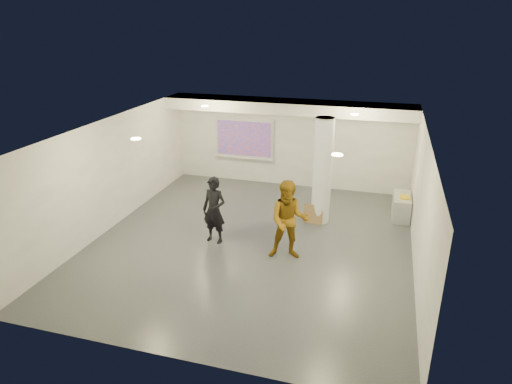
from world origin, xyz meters
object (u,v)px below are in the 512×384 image
(woman, at_px, (214,210))
(projection_screen, at_px, (244,139))
(column, at_px, (322,171))
(credenza, at_px, (401,207))
(man, at_px, (289,220))

(woman, bearing_deg, projection_screen, 107.75)
(column, distance_m, projection_screen, 4.08)
(credenza, bearing_deg, man, -131.15)
(credenza, relative_size, woman, 0.66)
(woman, xyz_separation_m, man, (2.01, -0.30, 0.10))
(projection_screen, bearing_deg, woman, -81.88)
(woman, bearing_deg, credenza, 41.62)
(column, relative_size, projection_screen, 1.43)
(column, xyz_separation_m, credenza, (2.22, 0.90, -1.16))
(column, height_order, credenza, column)
(projection_screen, bearing_deg, man, -61.68)
(credenza, height_order, man, man)
(column, relative_size, woman, 1.71)
(credenza, bearing_deg, woman, -149.59)
(column, xyz_separation_m, woman, (-2.44, -2.01, -0.62))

